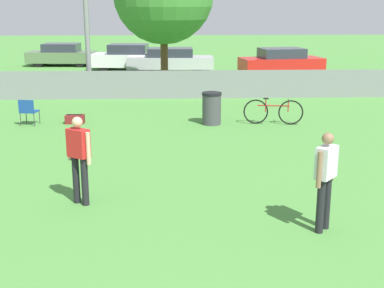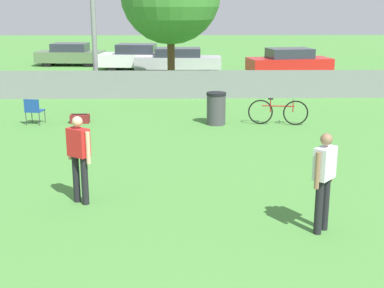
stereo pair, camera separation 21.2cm
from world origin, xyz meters
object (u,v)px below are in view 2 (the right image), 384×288
parked_car_olive (70,54)px  parked_car_red (289,62)px  parked_car_white (136,57)px  parked_car_silver (178,60)px  player_receiver_white (324,176)px  trash_bin (216,108)px  player_defender_red (79,154)px  gear_bag_sideline (80,119)px  folding_chair_sideline (34,109)px  bicycle_sideline (278,112)px

parked_car_olive → parked_car_red: 13.00m
parked_car_white → parked_car_silver: parked_car_white is taller
player_receiver_white → trash_bin: bearing=49.9°
player_defender_red → gear_bag_sideline: bearing=136.9°
trash_bin → folding_chair_sideline: bearing=179.1°
parked_car_olive → player_receiver_white: bearing=-66.6°
folding_chair_sideline → bicycle_sideline: size_ratio=0.45×
player_defender_red → parked_car_silver: bearing=121.3°
trash_bin → gear_bag_sideline: bearing=175.9°
player_defender_red → parked_car_olive: size_ratio=0.41×
parked_car_olive → parked_car_white: (4.11, -2.26, 0.04)m
player_defender_red → parked_car_olive: 23.29m
player_defender_red → parked_car_red: player_defender_red is taller
folding_chair_sideline → bicycle_sideline: 7.49m
player_defender_red → parked_car_white: size_ratio=0.40×
trash_bin → bicycle_sideline: bearing=-2.1°
gear_bag_sideline → player_receiver_white: bearing=-56.7°
parked_car_olive → parked_car_white: parked_car_white is taller
bicycle_sideline → parked_car_red: parked_car_red is taller
parked_car_red → player_receiver_white: bearing=-108.9°
trash_bin → parked_car_red: (4.56, 11.79, 0.16)m
parked_car_white → bicycle_sideline: bearing=-63.0°
player_receiver_white → parked_car_white: size_ratio=0.40×
bicycle_sideline → parked_car_olive: (-9.58, 16.24, 0.25)m
gear_bag_sideline → parked_car_olive: (-3.44, 15.87, 0.52)m
folding_chair_sideline → parked_car_red: (10.15, 11.70, 0.18)m
gear_bag_sideline → parked_car_red: 14.48m
player_defender_red → parked_car_white: (-0.62, 20.54, -0.27)m
parked_car_olive → parked_car_red: parked_car_red is taller
parked_car_white → parked_car_silver: bearing=-19.9°
folding_chair_sideline → player_defender_red: bearing=120.1°
folding_chair_sideline → parked_car_silver: size_ratio=0.18×
gear_bag_sideline → parked_car_red: bearing=52.6°
player_receiver_white → parked_car_silver: bearing=48.0°
player_defender_red → parked_car_white: 20.56m
player_defender_red → trash_bin: 7.27m
trash_bin → parked_car_red: parked_car_red is taller
folding_chair_sideline → parked_car_olive: size_ratio=0.20×
player_receiver_white → parked_car_red: player_receiver_white is taller
player_defender_red → player_receiver_white: size_ratio=1.00×
parked_car_olive → player_defender_red: bearing=-75.1°
player_receiver_white → parked_car_silver: (-2.46, 20.81, -0.31)m
parked_car_white → player_defender_red: bearing=-82.6°
player_receiver_white → trash_bin: size_ratio=1.67×
folding_chair_sideline → parked_car_red: bearing=-122.3°
gear_bag_sideline → parked_car_olive: 16.25m
folding_chair_sideline → parked_car_olive: 16.22m
player_receiver_white → parked_car_white: bearing=53.5°
player_receiver_white → parked_car_red: (3.34, 19.80, -0.31)m
player_defender_red → player_receiver_white: 4.38m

